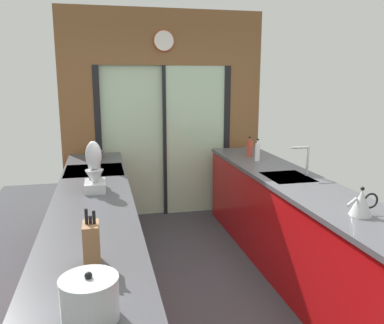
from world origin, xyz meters
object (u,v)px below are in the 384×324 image
(oven_range, at_px, (97,213))
(soap_bottle_far, at_px, (250,148))
(mixing_bowl, at_px, (96,154))
(soap_bottle_near, at_px, (257,152))
(stand_mixer, at_px, (94,172))
(stock_pot, at_px, (90,298))
(knife_block, at_px, (92,244))
(kettle, at_px, (362,203))

(oven_range, bearing_deg, soap_bottle_far, 9.77)
(mixing_bowl, xyz_separation_m, soap_bottle_near, (1.78, -0.58, 0.06))
(stand_mixer, relative_size, soap_bottle_far, 1.75)
(mixing_bowl, height_order, soap_bottle_near, soap_bottle_near)
(stock_pot, xyz_separation_m, soap_bottle_near, (1.78, 2.69, 0.02))
(soap_bottle_near, bearing_deg, mixing_bowl, 162.00)
(knife_block, xyz_separation_m, kettle, (1.78, 0.36, -0.02))
(knife_block, xyz_separation_m, soap_bottle_near, (1.78, 2.22, -0.01))
(knife_block, bearing_deg, stand_mixer, 90.00)
(stock_pot, bearing_deg, soap_bottle_near, 56.55)
(stand_mixer, bearing_deg, oven_range, 91.35)
(oven_range, relative_size, stand_mixer, 2.19)
(oven_range, xyz_separation_m, mixing_bowl, (0.02, 0.64, 0.51))
(mixing_bowl, relative_size, kettle, 0.76)
(stand_mixer, relative_size, soap_bottle_near, 1.68)
(knife_block, height_order, soap_bottle_near, knife_block)
(mixing_bowl, xyz_separation_m, kettle, (1.78, -2.45, 0.05))
(soap_bottle_far, bearing_deg, knife_block, -125.77)
(knife_block, relative_size, soap_bottle_far, 1.24)
(soap_bottle_near, bearing_deg, kettle, -89.93)
(soap_bottle_near, height_order, soap_bottle_far, soap_bottle_near)
(kettle, height_order, soap_bottle_far, soap_bottle_far)
(stock_pot, bearing_deg, soap_bottle_far, 58.81)
(stock_pot, bearing_deg, oven_range, 90.40)
(mixing_bowl, relative_size, knife_block, 0.61)
(stock_pot, bearing_deg, mixing_bowl, 90.00)
(oven_range, bearing_deg, mixing_bowl, 88.36)
(knife_block, relative_size, kettle, 1.24)
(oven_range, bearing_deg, kettle, -45.07)
(stock_pot, relative_size, soap_bottle_near, 0.92)
(knife_block, height_order, kettle, knife_block)
(knife_block, height_order, stand_mixer, stand_mixer)
(oven_range, distance_m, soap_bottle_near, 1.89)
(mixing_bowl, xyz_separation_m, soap_bottle_far, (1.78, -0.33, 0.06))
(kettle, bearing_deg, stand_mixer, 150.17)
(kettle, relative_size, soap_bottle_near, 0.96)
(stock_pot, distance_m, soap_bottle_near, 3.23)
(mixing_bowl, distance_m, kettle, 3.03)
(kettle, relative_size, soap_bottle_far, 1.00)
(stand_mixer, xyz_separation_m, kettle, (1.78, -1.02, -0.07))
(stock_pot, relative_size, soap_bottle_far, 0.96)
(mixing_bowl, distance_m, stand_mixer, 1.43)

